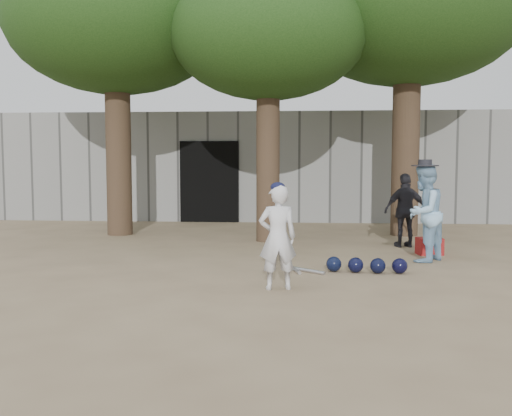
# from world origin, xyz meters

# --- Properties ---
(ground) EXTENTS (70.00, 70.00, 0.00)m
(ground) POSITION_xyz_m (0.00, 0.00, 0.00)
(ground) COLOR #937C5E
(ground) RESTS_ON ground
(boy_player) EXTENTS (0.55, 0.42, 1.35)m
(boy_player) POSITION_xyz_m (0.98, -0.27, 0.68)
(boy_player) COLOR silver
(boy_player) RESTS_ON ground
(spectator_blue) EXTENTS (0.96, 0.99, 1.61)m
(spectator_blue) POSITION_xyz_m (3.30, 1.97, 0.81)
(spectator_blue) COLOR #94C1E4
(spectator_blue) RESTS_ON ground
(spectator_dark) EXTENTS (0.89, 0.51, 1.42)m
(spectator_dark) POSITION_xyz_m (3.29, 3.56, 0.71)
(spectator_dark) COLOR black
(spectator_dark) RESTS_ON ground
(red_bag) EXTENTS (0.46, 0.37, 0.30)m
(red_bag) POSITION_xyz_m (3.56, 2.69, 0.15)
(red_bag) COLOR maroon
(red_bag) RESTS_ON ground
(back_building) EXTENTS (16.00, 5.24, 3.00)m
(back_building) POSITION_xyz_m (-0.00, 10.33, 1.50)
(back_building) COLOR gray
(back_building) RESTS_ON ground
(helmet_row) EXTENTS (1.19, 0.32, 0.23)m
(helmet_row) POSITION_xyz_m (2.25, 0.91, 0.12)
(helmet_row) COLOR black
(helmet_row) RESTS_ON ground
(bat_pile) EXTENTS (0.60, 0.72, 0.06)m
(bat_pile) POSITION_xyz_m (1.26, 0.97, 0.03)
(bat_pile) COLOR silver
(bat_pile) RESTS_ON ground
(tree_row) EXTENTS (11.40, 5.80, 6.69)m
(tree_row) POSITION_xyz_m (0.74, 5.02, 4.69)
(tree_row) COLOR brown
(tree_row) RESTS_ON ground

